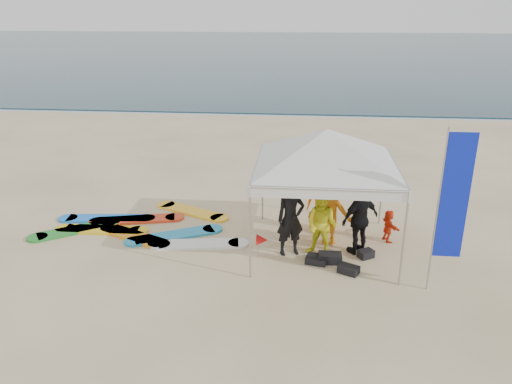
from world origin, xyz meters
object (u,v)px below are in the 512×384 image
(person_black_a, at_px, (291,218))
(person_orange_a, at_px, (330,210))
(surfboard_spread, at_px, (140,227))
(marker_pennant, at_px, (262,240))
(person_black_b, at_px, (360,219))
(person_orange_b, at_px, (322,202))
(feather_flag, at_px, (453,199))
(person_seated, at_px, (388,226))
(person_yellow, at_px, (322,225))
(canopy_tent, at_px, (328,129))

(person_black_a, distance_m, person_orange_a, 1.22)
(person_black_a, distance_m, surfboard_spread, 4.43)
(person_orange_a, height_order, marker_pennant, person_orange_a)
(person_black_b, height_order, person_orange_b, person_black_b)
(feather_flag, relative_size, marker_pennant, 5.69)
(person_black_b, bearing_deg, person_seated, -173.70)
(feather_flag, xyz_separation_m, surfboard_spread, (-7.51, 2.46, -2.10))
(person_seated, bearing_deg, surfboard_spread, 70.77)
(person_yellow, height_order, canopy_tent, canopy_tent)
(person_yellow, distance_m, marker_pennant, 1.50)
(person_black_a, relative_size, surfboard_spread, 0.34)
(person_black_a, bearing_deg, person_orange_a, 14.27)
(person_orange_a, bearing_deg, feather_flag, 154.74)
(canopy_tent, distance_m, surfboard_spread, 5.90)
(person_yellow, height_order, person_orange_a, person_orange_a)
(person_seated, xyz_separation_m, surfboard_spread, (-6.73, 0.12, -0.40))
(person_orange_a, relative_size, marker_pennant, 2.86)
(person_seated, bearing_deg, person_yellow, 101.25)
(person_orange_a, distance_m, canopy_tent, 2.21)
(person_black_a, bearing_deg, marker_pennant, -174.32)
(person_black_b, distance_m, marker_pennant, 2.46)
(person_black_a, distance_m, person_yellow, 0.78)
(person_black_a, height_order, person_orange_a, person_black_a)
(person_black_a, relative_size, person_orange_a, 1.04)
(person_orange_b, distance_m, canopy_tent, 2.45)
(person_seated, bearing_deg, marker_pennant, 93.49)
(feather_flag, distance_m, surfboard_spread, 8.18)
(person_yellow, bearing_deg, surfboard_spread, -168.02)
(surfboard_spread, bearing_deg, person_orange_b, 3.82)
(person_black_b, relative_size, surfboard_spread, 0.33)
(person_black_a, distance_m, feather_flag, 3.78)
(person_black_a, height_order, person_black_b, person_black_a)
(person_black_a, xyz_separation_m, canopy_tent, (0.81, 0.40, 2.14))
(surfboard_spread, bearing_deg, canopy_tent, -7.58)
(person_black_a, height_order, person_orange_b, person_black_a)
(surfboard_spread, bearing_deg, person_black_a, -14.20)
(person_yellow, bearing_deg, canopy_tent, 109.52)
(person_black_a, height_order, person_yellow, person_black_a)
(canopy_tent, relative_size, feather_flag, 1.29)
(canopy_tent, bearing_deg, person_orange_b, 89.82)
(person_black_a, bearing_deg, feather_flag, -43.60)
(person_orange_a, bearing_deg, canopy_tent, 74.55)
(person_yellow, distance_m, canopy_tent, 2.30)
(person_yellow, xyz_separation_m, person_orange_b, (0.04, 1.45, 0.03))
(person_orange_a, relative_size, surfboard_spread, 0.33)
(person_black_b, bearing_deg, canopy_tent, -45.64)
(person_yellow, relative_size, person_orange_b, 0.97)
(person_black_b, height_order, marker_pennant, person_black_b)
(person_orange_b, bearing_deg, person_orange_a, 107.96)
(person_yellow, height_order, marker_pennant, person_yellow)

